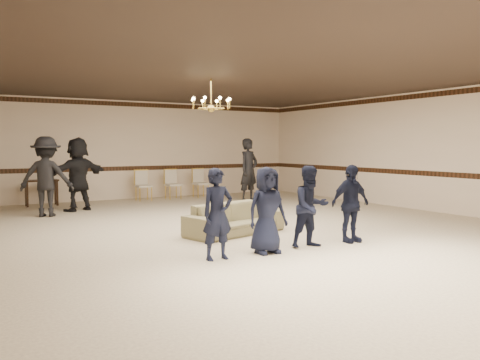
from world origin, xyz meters
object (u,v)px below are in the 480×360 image
object	(u,v)px
boy_a	(218,214)
settee	(235,219)
boy_b	(267,210)
adult_left	(46,177)
chandelier	(211,94)
adult_right	(249,170)
banquet_chair_mid	(173,184)
banquet_chair_left	(144,186)
adult_mid	(78,174)
banquet_chair_right	(201,183)
boy_d	(350,203)
console_table	(42,193)
boy_c	(311,207)

from	to	relation	value
boy_a	settee	distance (m)	2.23
boy_b	adult_left	size ratio (longest dim) A/B	0.71
chandelier	settee	xyz separation A→B (m)	(-0.17, -1.35, -2.57)
adult_right	banquet_chair_mid	size ratio (longest dim) A/B	2.06
boy_a	adult_left	distance (m)	6.37
settee	banquet_chair_left	bearing A→B (deg)	71.77
adult_left	adult_mid	bearing A→B (deg)	-118.21
chandelier	banquet_chair_left	distance (m)	5.74
boy_b	adult_right	bearing A→B (deg)	63.05
boy_a	adult_mid	distance (m)	6.92
boy_a	banquet_chair_right	distance (m)	9.12
banquet_chair_left	boy_d	bearing A→B (deg)	-83.89
console_table	banquet_chair_left	bearing A→B (deg)	-9.57
boy_d	adult_right	distance (m)	6.74
chandelier	boy_b	distance (m)	3.84
boy_b	console_table	xyz separation A→B (m)	(-2.16, 8.52, -0.32)
adult_right	banquet_chair_left	xyz separation A→B (m)	(-2.78, 1.83, -0.51)
boy_c	console_table	distance (m)	9.06
boy_d	console_table	bearing A→B (deg)	116.44
boy_c	banquet_chair_left	world-z (taller)	boy_c
adult_left	adult_mid	distance (m)	1.14
boy_b	boy_c	xyz separation A→B (m)	(0.90, 0.00, 0.00)
chandelier	console_table	distance (m)	6.56
adult_left	adult_right	distance (m)	6.01
chandelier	banquet_chair_right	bearing A→B (deg)	66.60
banquet_chair_left	banquet_chair_right	world-z (taller)	same
settee	adult_right	size ratio (longest dim) A/B	1.06
boy_d	adult_right	world-z (taller)	adult_right
console_table	boy_a	bearing A→B (deg)	-87.32
boy_d	settee	xyz separation A→B (m)	(-1.39, 1.76, -0.40)
banquet_chair_mid	boy_c	bearing A→B (deg)	-98.85
banquet_chair_right	adult_right	bearing A→B (deg)	-71.96
boy_c	adult_mid	xyz separation A→B (m)	(-2.38, 6.89, 0.28)
boy_c	adult_left	size ratio (longest dim) A/B	0.71
settee	banquet_chair_left	size ratio (longest dim) A/B	2.18
banquet_chair_right	console_table	bearing A→B (deg)	172.66
boy_d	adult_right	xyz separation A→B (m)	(1.82, 6.49, 0.28)
boy_c	boy_b	bearing A→B (deg)	-176.06
banquet_chair_right	boy_a	bearing A→B (deg)	-119.24
chandelier	settee	world-z (taller)	chandelier
boy_c	banquet_chair_mid	distance (m)	8.37
banquet_chair_right	console_table	distance (m)	5.00
boy_a	banquet_chair_mid	bearing A→B (deg)	69.60
boy_c	banquet_chair_mid	size ratio (longest dim) A/B	1.47
banquet_chair_right	console_table	size ratio (longest dim) A/B	1.06
adult_mid	chandelier	bearing A→B (deg)	97.78
chandelier	adult_left	bearing A→B (deg)	133.95
adult_right	banquet_chair_right	bearing A→B (deg)	94.89
boy_b	banquet_chair_right	distance (m)	8.79
boy_b	banquet_chair_mid	size ratio (longest dim) A/B	1.47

